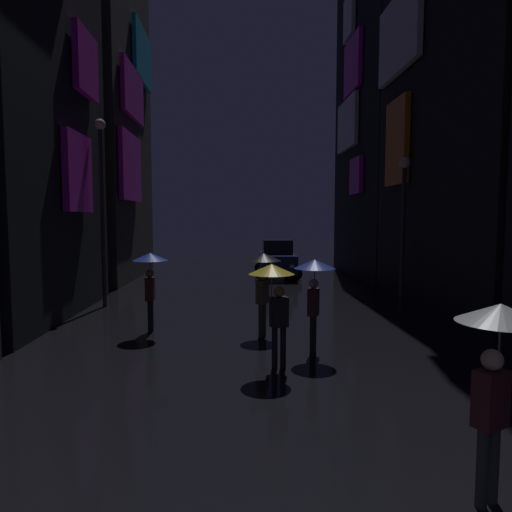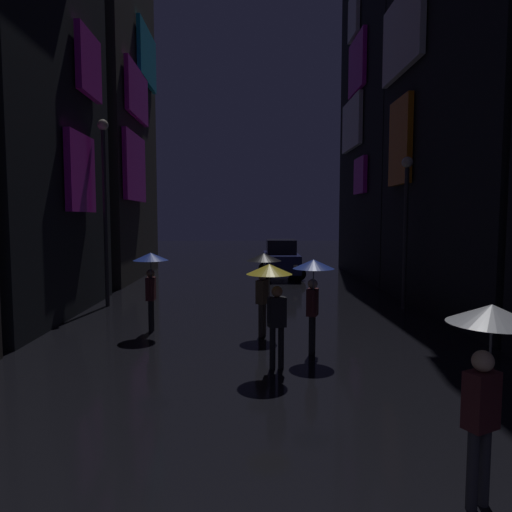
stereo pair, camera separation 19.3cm
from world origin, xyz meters
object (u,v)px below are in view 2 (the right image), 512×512
Objects in this scene: pedestrian_midstreet_centre_black at (263,271)px; car_distant at (281,259)px; streetlamp_left_far at (105,193)px; streetlamp_right_far at (406,213)px; pedestrian_near_crossing_blue at (313,280)px; pedestrian_midstreet_left_blue at (151,270)px; pedestrian_foreground_left_yellow at (272,287)px; pedestrian_foreground_right_clear at (488,348)px.

pedestrian_midstreet_centre_black is 11.72m from car_distant.
streetlamp_left_far reaches higher than streetlamp_right_far.
streetlamp_left_far is 10.05m from streetlamp_right_far.
pedestrian_midstreet_centre_black is (-1.02, 1.72, 0.00)m from pedestrian_near_crossing_blue.
streetlamp_right_far is at bearing 20.96° from pedestrian_midstreet_left_blue.
pedestrian_near_crossing_blue is at bearing -42.93° from streetlamp_left_far.
pedestrian_foreground_left_yellow is at bearing -128.50° from streetlamp_right_far.
streetlamp_left_far is at bearing 175.55° from streetlamp_right_far.
streetlamp_left_far reaches higher than car_distant.
streetlamp_right_far is (3.79, 5.00, 1.50)m from pedestrian_near_crossing_blue.
pedestrian_foreground_right_clear is 18.64m from car_distant.
car_distant is at bearing 48.95° from streetlamp_left_far.
streetlamp_left_far is at bearing 141.99° from pedestrian_midstreet_centre_black.
pedestrian_near_crossing_blue reaches higher than car_distant.
pedestrian_foreground_right_clear is at bearing -79.11° from pedestrian_near_crossing_blue.
pedestrian_foreground_right_clear is at bearing -56.84° from streetlamp_left_far.
streetlamp_left_far is (-6.21, 5.78, 2.20)m from pedestrian_near_crossing_blue.
pedestrian_foreground_left_yellow is 0.42× the size of streetlamp_right_far.
pedestrian_midstreet_left_blue is at bearing -58.79° from streetlamp_left_far.
pedestrian_foreground_right_clear is at bearing -55.88° from pedestrian_midstreet_left_blue.
streetlamp_right_far is (4.81, 3.28, 1.50)m from pedestrian_midstreet_centre_black.
streetlamp_left_far is (-2.27, 3.74, 2.20)m from pedestrian_midstreet_left_blue.
streetlamp_right_far is at bearing 51.50° from pedestrian_foreground_left_yellow.
streetlamp_right_far is (7.73, 2.96, 1.50)m from pedestrian_midstreet_left_blue.
pedestrian_foreground_right_clear and pedestrian_near_crossing_blue have the same top height.
pedestrian_foreground_left_yellow is 1.00× the size of pedestrian_midstreet_centre_black.
pedestrian_near_crossing_blue is 0.51× the size of car_distant.
pedestrian_foreground_right_clear is at bearing -88.02° from car_distant.
pedestrian_foreground_left_yellow is 1.00× the size of pedestrian_near_crossing_blue.
pedestrian_foreground_right_clear is at bearing -105.11° from streetlamp_right_far.
pedestrian_foreground_right_clear is 0.42× the size of streetlamp_right_far.
pedestrian_midstreet_centre_black is (2.92, -0.32, 0.00)m from pedestrian_midstreet_left_blue.
streetlamp_left_far is (-7.23, 11.06, 2.20)m from pedestrian_foreground_right_clear.
pedestrian_midstreet_left_blue is 4.24m from pedestrian_foreground_left_yellow.
pedestrian_foreground_left_yellow and pedestrian_midstreet_centre_black have the same top height.
pedestrian_midstreet_left_blue reaches higher than car_distant.
pedestrian_midstreet_centre_black is 0.42× the size of streetlamp_right_far.
pedestrian_midstreet_centre_black is 0.34× the size of streetlamp_left_far.
pedestrian_midstreet_left_blue is at bearing 152.70° from pedestrian_near_crossing_blue.
pedestrian_foreground_left_yellow is at bearing 114.75° from pedestrian_foreground_right_clear.
streetlamp_left_far reaches higher than pedestrian_midstreet_left_blue.
pedestrian_foreground_right_clear is 13.39m from streetlamp_left_far.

